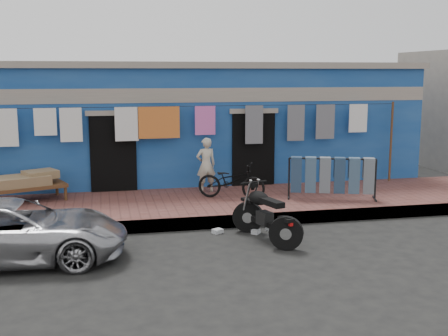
{
  "coord_description": "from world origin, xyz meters",
  "views": [
    {
      "loc": [
        -2.42,
        -9.18,
        3.1
      ],
      "look_at": [
        0.0,
        2.0,
        1.15
      ],
      "focal_mm": 45.0,
      "sensor_mm": 36.0,
      "label": 1
    }
  ],
  "objects_px": {
    "motorcycle": "(266,213)",
    "charpoy": "(24,188)",
    "seated_person": "(206,165)",
    "bicycle": "(231,177)",
    "jeans_rack": "(332,177)",
    "car": "(13,230)"
  },
  "relations": [
    {
      "from": "motorcycle",
      "to": "charpoy",
      "type": "height_order",
      "value": "motorcycle"
    },
    {
      "from": "seated_person",
      "to": "charpoy",
      "type": "xyz_separation_m",
      "value": [
        -4.17,
        -0.17,
        -0.34
      ]
    },
    {
      "from": "charpoy",
      "to": "bicycle",
      "type": "bearing_deg",
      "value": -8.09
    },
    {
      "from": "motorcycle",
      "to": "jeans_rack",
      "type": "height_order",
      "value": "jeans_rack"
    },
    {
      "from": "car",
      "to": "seated_person",
      "type": "relative_size",
      "value": 2.86
    },
    {
      "from": "car",
      "to": "motorcycle",
      "type": "distance_m",
      "value": 4.42
    },
    {
      "from": "car",
      "to": "jeans_rack",
      "type": "xyz_separation_m",
      "value": [
        6.57,
        2.29,
        0.21
      ]
    },
    {
      "from": "seated_person",
      "to": "charpoy",
      "type": "height_order",
      "value": "seated_person"
    },
    {
      "from": "car",
      "to": "seated_person",
      "type": "bearing_deg",
      "value": -44.66
    },
    {
      "from": "motorcycle",
      "to": "jeans_rack",
      "type": "relative_size",
      "value": 0.83
    },
    {
      "from": "motorcycle",
      "to": "charpoy",
      "type": "xyz_separation_m",
      "value": [
        -4.69,
        3.18,
        0.04
      ]
    },
    {
      "from": "motorcycle",
      "to": "seated_person",
      "type": "bearing_deg",
      "value": 81.98
    },
    {
      "from": "bicycle",
      "to": "charpoy",
      "type": "height_order",
      "value": "bicycle"
    },
    {
      "from": "bicycle",
      "to": "jeans_rack",
      "type": "bearing_deg",
      "value": -76.02
    },
    {
      "from": "seated_person",
      "to": "jeans_rack",
      "type": "bearing_deg",
      "value": 146.15
    },
    {
      "from": "car",
      "to": "jeans_rack",
      "type": "relative_size",
      "value": 1.83
    },
    {
      "from": "jeans_rack",
      "to": "charpoy",
      "type": "bearing_deg",
      "value": 170.46
    },
    {
      "from": "seated_person",
      "to": "charpoy",
      "type": "relative_size",
      "value": 0.64
    },
    {
      "from": "jeans_rack",
      "to": "bicycle",
      "type": "bearing_deg",
      "value": 167.54
    },
    {
      "from": "bicycle",
      "to": "charpoy",
      "type": "bearing_deg",
      "value": 108.35
    },
    {
      "from": "charpoy",
      "to": "jeans_rack",
      "type": "xyz_separation_m",
      "value": [
        6.84,
        -1.15,
        0.17
      ]
    },
    {
      "from": "car",
      "to": "jeans_rack",
      "type": "height_order",
      "value": "jeans_rack"
    }
  ]
}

